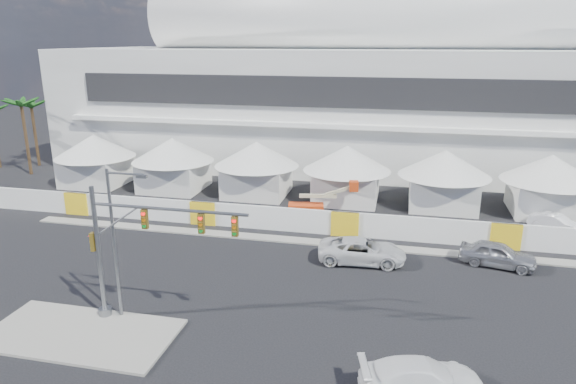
% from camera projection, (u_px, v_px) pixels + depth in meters
% --- Properties ---
extents(ground, '(160.00, 160.00, 0.00)m').
position_uv_depth(ground, '(208.00, 319.00, 28.79)').
color(ground, black).
rests_on(ground, ground).
extents(median_island, '(10.00, 5.00, 0.15)m').
position_uv_depth(median_island, '(81.00, 334.00, 27.23)').
color(median_island, gray).
rests_on(median_island, ground).
extents(far_curb, '(80.00, 1.20, 0.12)m').
position_uv_depth(far_curb, '(539.00, 261.00, 36.24)').
color(far_curb, gray).
rests_on(far_curb, ground).
extents(stadium, '(80.00, 24.80, 21.98)m').
position_uv_depth(stadium, '(395.00, 87.00, 63.05)').
color(stadium, silver).
rests_on(stadium, ground).
extents(tent_row, '(53.40, 8.40, 5.40)m').
position_uv_depth(tent_row, '(301.00, 166.00, 50.22)').
color(tent_row, silver).
rests_on(tent_row, ground).
extents(hoarding_fence, '(70.00, 0.25, 2.00)m').
position_uv_depth(hoarding_fence, '(345.00, 224.00, 40.80)').
color(hoarding_fence, white).
rests_on(hoarding_fence, ground).
extents(palm_cluster, '(10.60, 10.60, 8.55)m').
position_uv_depth(palm_cluster, '(33.00, 111.00, 61.47)').
color(palm_cluster, '#47331E').
rests_on(palm_cluster, ground).
extents(sedan_silver, '(3.09, 5.36, 1.72)m').
position_uv_depth(sedan_silver, '(498.00, 254.00, 35.38)').
color(sedan_silver, '#B1B2B6').
rests_on(sedan_silver, ground).
extents(pickup_curb, '(3.21, 6.29, 1.70)m').
position_uv_depth(pickup_curb, '(362.00, 251.00, 36.00)').
color(pickup_curb, silver).
rests_on(pickup_curb, ground).
extents(pickup_near, '(3.53, 5.88, 1.59)m').
position_uv_depth(pickup_near, '(421.00, 378.00, 22.56)').
color(pickup_near, white).
rests_on(pickup_near, ground).
extents(lot_car_a, '(3.49, 4.27, 1.37)m').
position_uv_depth(lot_car_a, '(556.00, 223.00, 41.94)').
color(lot_car_a, white).
rests_on(lot_car_a, ground).
extents(traffic_mast, '(8.97, 0.73, 7.54)m').
position_uv_depth(traffic_mast, '(129.00, 250.00, 27.46)').
color(traffic_mast, slate).
rests_on(traffic_mast, median_island).
extents(streetlight_median, '(2.35, 0.24, 8.48)m').
position_uv_depth(streetlight_median, '(117.00, 234.00, 27.59)').
color(streetlight_median, gray).
rests_on(streetlight_median, median_island).
extents(boom_lift, '(6.31, 1.92, 3.14)m').
position_uv_depth(boom_lift, '(313.00, 206.00, 45.72)').
color(boom_lift, '#DB4314').
rests_on(boom_lift, ground).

